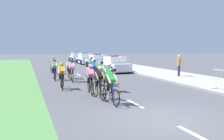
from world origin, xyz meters
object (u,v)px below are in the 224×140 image
at_px(cyclist_second, 99,82).
at_px(police_car_furthest, 76,57).
at_px(spectator_middle, 179,64).
at_px(police_car_second, 98,62).
at_px(cyclist_seventh, 72,70).
at_px(cyclist_eleventh, 90,65).
at_px(cyclist_eighth, 94,70).
at_px(cyclist_ninth, 69,68).
at_px(cyclist_lead, 111,86).
at_px(cyclist_fourth, 108,77).
at_px(police_car_third, 85,59).
at_px(cyclist_sixth, 62,75).
at_px(cyclist_tenth, 54,69).
at_px(cyclist_fifth, 101,73).
at_px(cyclist_twelfth, 53,65).
at_px(cyclist_third, 90,79).
at_px(police_car_nearest, 114,65).

xyz_separation_m(cyclist_second, police_car_furthest, (4.91, 30.79, -0.11)).
bearing_deg(spectator_middle, police_car_second, 105.45).
bearing_deg(cyclist_seventh, spectator_middle, -2.01).
bearing_deg(cyclist_eleventh, cyclist_eighth, -101.22).
xyz_separation_m(cyclist_ninth, police_car_furthest, (4.99, 22.94, -0.11)).
bearing_deg(cyclist_lead, cyclist_seventh, 92.84).
height_order(cyclist_fourth, police_car_third, police_car_third).
xyz_separation_m(cyclist_sixth, cyclist_seventh, (1.06, 2.83, 0.00)).
height_order(cyclist_sixth, cyclist_ninth, same).
xyz_separation_m(cyclist_sixth, police_car_furthest, (6.17, 27.49, -0.11)).
distance_m(cyclist_lead, cyclist_tenth, 8.70).
relative_size(cyclist_sixth, cyclist_eighth, 1.00).
relative_size(cyclist_fifth, cyclist_eleventh, 1.00).
bearing_deg(spectator_middle, cyclist_ninth, 166.30).
distance_m(cyclist_seventh, cyclist_eleventh, 5.29).
height_order(cyclist_seventh, cyclist_ninth, same).
distance_m(cyclist_lead, cyclist_sixth, 4.75).
bearing_deg(cyclist_eighth, police_car_second, 73.09).
xyz_separation_m(cyclist_second, police_car_third, (4.91, 24.27, -0.11)).
height_order(cyclist_eighth, cyclist_twelfth, same).
relative_size(cyclist_sixth, spectator_middle, 1.03).
height_order(police_car_second, police_car_third, same).
xyz_separation_m(cyclist_eleventh, police_car_furthest, (2.60, 20.00, -0.11)).
xyz_separation_m(cyclist_fourth, cyclist_ninth, (-1.07, 6.19, 0.00)).
distance_m(cyclist_fifth, cyclist_twelfth, 8.69).
height_order(cyclist_ninth, cyclist_eleventh, same).
relative_size(cyclist_third, cyclist_eleventh, 1.00).
distance_m(cyclist_third, cyclist_sixth, 2.35).
relative_size(police_car_third, police_car_furthest, 1.00).
height_order(cyclist_sixth, cyclist_eleventh, same).
bearing_deg(cyclist_tenth, cyclist_ninth, 23.52).
distance_m(cyclist_lead, cyclist_third, 2.51).
bearing_deg(cyclist_fifth, cyclist_eleventh, 80.89).
distance_m(cyclist_eleventh, police_car_furthest, 20.17).
bearing_deg(spectator_middle, cyclist_twelfth, 145.17).
relative_size(cyclist_fourth, cyclist_eighth, 1.00).
height_order(police_car_furthest, spectator_middle, spectator_middle).
distance_m(cyclist_lead, cyclist_ninth, 9.09).
bearing_deg(cyclist_eleventh, police_car_furthest, 82.58).
height_order(cyclist_third, cyclist_tenth, same).
distance_m(cyclist_lead, police_car_nearest, 13.84).
xyz_separation_m(cyclist_third, police_car_nearest, (5.01, 10.51, -0.11)).
relative_size(cyclist_sixth, cyclist_tenth, 1.00).
height_order(cyclist_third, cyclist_fourth, same).
xyz_separation_m(cyclist_third, cyclist_fifth, (1.27, 2.43, 0.00)).
relative_size(cyclist_lead, police_car_third, 0.39).
distance_m(cyclist_ninth, spectator_middle, 8.53).
xyz_separation_m(cyclist_ninth, police_car_second, (5.00, 9.86, -0.11)).
xyz_separation_m(cyclist_fourth, cyclist_seventh, (-1.18, 4.46, 0.00)).
bearing_deg(cyclist_seventh, cyclist_twelfth, 96.29).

